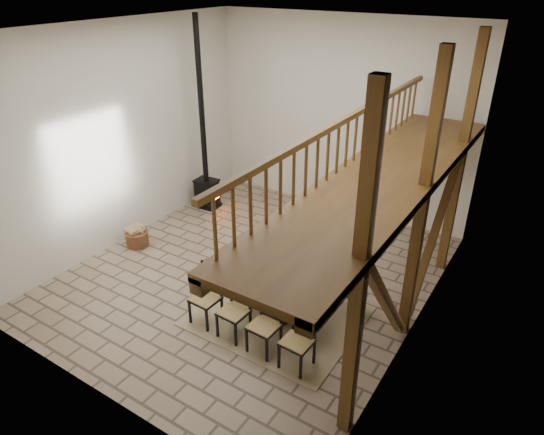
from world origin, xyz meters
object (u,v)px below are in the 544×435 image
Objects in this scene: wood_stove at (205,168)px; log_basket at (137,238)px; dining_table at (277,299)px; log_stack at (136,235)px.

wood_stove is 2.72m from log_basket.
wood_stove is 9.58× the size of log_basket.
dining_table reaches higher than log_basket.
wood_stove is at bearing 88.37° from log_basket.
dining_table is 5.18m from wood_stove.
dining_table is 4.26m from log_basket.
log_stack is at bearing 175.69° from dining_table.
wood_stove is 10.73× the size of log_stack.
wood_stove is (-4.16, 3.01, 0.73)m from dining_table.
dining_table is 4.33m from log_stack.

